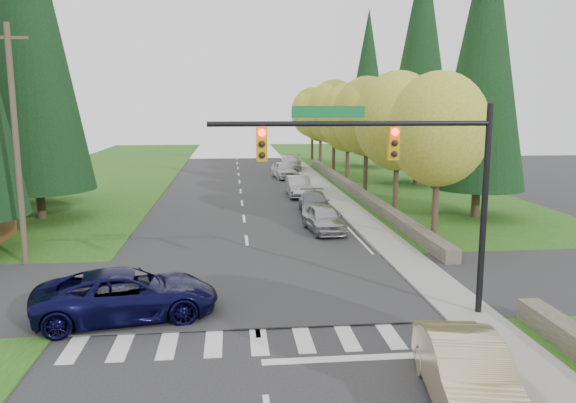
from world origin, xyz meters
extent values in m
plane|color=#28282B|center=(0.00, 0.00, 0.00)|extent=(120.00, 120.00, 0.00)
cube|color=#195516|center=(13.00, 20.00, 0.03)|extent=(14.00, 110.00, 0.06)
cube|color=#195516|center=(-13.00, 20.00, 0.03)|extent=(14.00, 110.00, 0.06)
cube|color=#28282B|center=(0.00, 8.00, 0.00)|extent=(120.00, 8.00, 0.10)
cube|color=gray|center=(6.90, 22.00, 0.07)|extent=(1.80, 80.00, 0.13)
cube|color=gray|center=(6.05, 22.00, 0.07)|extent=(0.20, 80.00, 0.13)
cube|color=#4C4438|center=(8.60, 30.00, 0.35)|extent=(0.70, 40.00, 0.70)
cylinder|color=black|center=(7.20, 4.50, 3.40)|extent=(0.20, 0.20, 6.80)
cylinder|color=black|center=(2.90, 4.50, 6.20)|extent=(8.60, 0.16, 0.16)
cube|color=#0C662D|center=(2.20, 4.55, 6.55)|extent=(2.20, 0.04, 0.35)
cube|color=#BF8C0C|center=(4.20, 4.50, 5.60)|extent=(0.32, 0.24, 1.00)
sphere|color=#FF0C05|center=(4.20, 4.36, 5.95)|extent=(0.22, 0.22, 0.22)
cube|color=#BF8C0C|center=(0.20, 4.50, 5.60)|extent=(0.32, 0.24, 1.00)
sphere|color=#FF0C05|center=(0.20, 4.36, 5.95)|extent=(0.22, 0.22, 0.22)
cylinder|color=#473828|center=(-9.50, 12.00, 5.00)|extent=(0.24, 0.24, 10.00)
cube|color=#473828|center=(-9.50, 12.00, 9.40)|extent=(1.60, 0.10, 0.12)
cylinder|color=#38281C|center=(9.20, 14.00, 2.38)|extent=(0.32, 0.32, 4.76)
ellipsoid|color=olive|center=(9.20, 14.00, 5.61)|extent=(4.80, 4.80, 5.52)
cylinder|color=#38281C|center=(9.30, 21.00, 2.46)|extent=(0.32, 0.32, 4.93)
ellipsoid|color=olive|center=(9.30, 21.00, 5.81)|extent=(5.20, 5.20, 5.98)
cylinder|color=#38281C|center=(9.10, 28.00, 2.52)|extent=(0.32, 0.32, 5.04)
ellipsoid|color=olive|center=(9.10, 28.00, 5.94)|extent=(5.00, 5.00, 5.75)
cylinder|color=#38281C|center=(9.20, 35.00, 2.41)|extent=(0.32, 0.32, 4.82)
ellipsoid|color=olive|center=(9.20, 35.00, 5.68)|extent=(5.00, 5.00, 5.75)
cylinder|color=#38281C|center=(9.30, 42.00, 2.58)|extent=(0.32, 0.32, 5.15)
ellipsoid|color=olive|center=(9.30, 42.00, 6.07)|extent=(5.40, 5.40, 6.21)
cylinder|color=#38281C|center=(9.10, 49.00, 2.35)|extent=(0.32, 0.32, 4.70)
ellipsoid|color=olive|center=(9.10, 49.00, 5.54)|extent=(4.80, 4.80, 5.52)
cylinder|color=#38281C|center=(9.20, 56.00, 2.49)|extent=(0.32, 0.32, 4.98)
ellipsoid|color=olive|center=(9.20, 56.00, 5.87)|extent=(5.20, 5.20, 5.98)
cylinder|color=#38281C|center=(-12.00, 22.00, 1.00)|extent=(0.50, 0.50, 2.00)
cone|color=black|center=(-12.00, 22.00, 11.30)|extent=(6.46, 6.46, 19.00)
cylinder|color=#38281C|center=(-14.00, 28.00, 1.00)|extent=(0.50, 0.50, 2.00)
cone|color=black|center=(-14.00, 28.00, 10.30)|extent=(5.78, 5.78, 17.00)
cylinder|color=#38281C|center=(14.00, 20.00, 1.00)|extent=(0.50, 0.50, 2.00)
cone|color=black|center=(14.00, 20.00, 9.80)|extent=(5.44, 5.44, 16.00)
cylinder|color=#38281C|center=(15.00, 34.00, 1.00)|extent=(0.50, 0.50, 2.00)
cone|color=black|center=(15.00, 34.00, 10.80)|extent=(6.12, 6.12, 18.00)
cylinder|color=#38281C|center=(14.00, 48.00, 1.00)|extent=(0.50, 0.50, 2.00)
cone|color=black|center=(14.00, 48.00, 9.30)|extent=(5.10, 5.10, 15.00)
imported|color=beige|center=(4.50, -0.81, 0.78)|extent=(2.29, 4.91, 1.56)
imported|color=black|center=(-4.08, 5.39, 0.79)|extent=(6.10, 3.65, 1.59)
imported|color=#9E9FA3|center=(4.20, 17.09, 0.73)|extent=(2.16, 4.43, 1.45)
imported|color=slate|center=(4.48, 22.33, 0.66)|extent=(2.09, 4.63, 1.32)
imported|color=#9E9EA2|center=(4.26, 29.00, 0.75)|extent=(1.61, 4.55, 1.50)
imported|color=silver|center=(4.20, 39.58, 0.78)|extent=(2.41, 4.78, 1.56)
imported|color=#B1B0B5|center=(5.56, 45.85, 0.75)|extent=(2.77, 5.42, 1.51)
camera|label=1|loc=(-0.71, -12.14, 6.75)|focal=35.00mm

